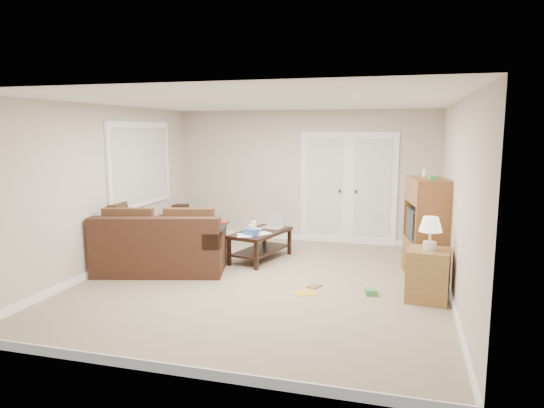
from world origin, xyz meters
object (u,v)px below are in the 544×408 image
(coffee_table, at_px, (261,244))
(tv_armoire, at_px, (426,228))
(sectional_sofa, at_px, (154,239))
(side_cabinet, at_px, (428,271))

(coffee_table, height_order, tv_armoire, tv_armoire)
(sectional_sofa, relative_size, tv_armoire, 1.95)
(coffee_table, bearing_deg, side_cabinet, -12.64)
(tv_armoire, distance_m, side_cabinet, 1.09)
(coffee_table, xyz_separation_m, tv_armoire, (2.57, -0.28, 0.47))
(sectional_sofa, height_order, side_cabinet, side_cabinet)
(side_cabinet, bearing_deg, tv_armoire, 97.52)
(sectional_sofa, relative_size, side_cabinet, 2.84)
(sectional_sofa, distance_m, side_cabinet, 4.37)
(side_cabinet, bearing_deg, sectional_sofa, 176.09)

